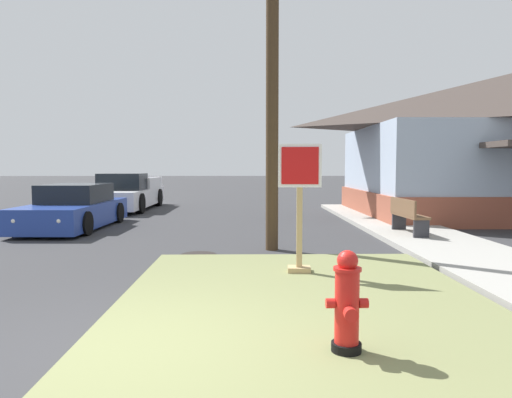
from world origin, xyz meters
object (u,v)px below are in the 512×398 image
parked_sedan_blue (74,209)px  pickup_truck_white (128,194)px  fire_hydrant (347,304)px  stop_sign (300,212)px  street_bench (407,214)px  manhole_cover (199,255)px

parked_sedan_blue → pickup_truck_white: pickup_truck_white is taller
fire_hydrant → stop_sign: size_ratio=0.46×
parked_sedan_blue → pickup_truck_white: 5.60m
fire_hydrant → parked_sedan_blue: (-5.84, 9.03, 0.02)m
pickup_truck_white → stop_sign: bearing=-63.6°
stop_sign → pickup_truck_white: bearing=116.4°
fire_hydrant → street_bench: 7.66m
pickup_truck_white → street_bench: 11.60m
fire_hydrant → stop_sign: stop_sign is taller
manhole_cover → fire_hydrant: bearing=-69.4°
parked_sedan_blue → street_bench: parked_sedan_blue is taller
fire_hydrant → pickup_truck_white: size_ratio=0.17×
street_bench → manhole_cover: bearing=-157.0°
stop_sign → pickup_truck_white: (-5.69, 11.48, -0.42)m
stop_sign → manhole_cover: bearing=134.5°
manhole_cover → parked_sedan_blue: 5.69m
street_bench → pickup_truck_white: bearing=139.2°
stop_sign → parked_sedan_blue: 8.25m
pickup_truck_white → street_bench: (8.78, -7.58, -0.03)m
parked_sedan_blue → fire_hydrant: bearing=-57.1°
manhole_cover → pickup_truck_white: 10.42m
parked_sedan_blue → street_bench: size_ratio=2.85×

